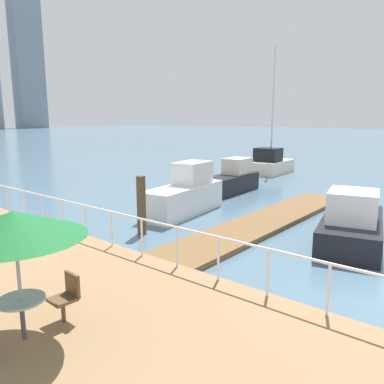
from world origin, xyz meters
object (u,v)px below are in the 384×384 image
moored_boat_2 (232,180)px  cafe_chair_0 (67,294)px  moored_boat_3 (270,163)px  patio_umbrella (14,225)px  moored_boat_4 (352,224)px  cafe_table_round (21,303)px  moored_boat_1 (185,194)px

moored_boat_2 → cafe_chair_0: size_ratio=4.75×
moored_boat_3 → patio_umbrella: size_ratio=3.96×
patio_umbrella → cafe_chair_0: patio_umbrella is taller
moored_boat_2 → moored_boat_4: 9.73m
moored_boat_2 → cafe_chair_0: bearing=-158.0°
moored_boat_2 → moored_boat_3: 8.31m
moored_boat_2 → moored_boat_4: (-5.23, -8.20, -0.03)m
cafe_chair_0 → moored_boat_4: bearing=-14.3°
moored_boat_3 → cafe_table_round: (-23.43, -7.69, 0.31)m
cafe_chair_0 → moored_boat_1: bearing=27.6°
moored_boat_1 → patio_umbrella: bearing=-154.7°
moored_boat_3 → cafe_table_round: 24.66m
moored_boat_3 → cafe_chair_0: size_ratio=10.32×
moored_boat_4 → cafe_table_round: moored_boat_4 is taller
patio_umbrella → cafe_table_round: bearing=-45.0°
moored_boat_4 → moored_boat_1: bearing=92.3°
moored_boat_2 → moored_boat_3: (8.10, 1.89, 0.05)m
moored_boat_3 → moored_boat_4: 16.72m
moored_boat_1 → patio_umbrella: (-9.82, -4.64, 1.60)m
moored_boat_3 → cafe_chair_0: bearing=-161.1°
moored_boat_1 → cafe_table_round: bearing=-154.7°
cafe_chair_0 → patio_umbrella: bearing=176.9°
moored_boat_4 → patio_umbrella: (-10.09, 2.41, 1.78)m
patio_umbrella → cafe_chair_0: size_ratio=2.60×
moored_boat_3 → moored_boat_4: moored_boat_3 is taller
moored_boat_4 → cafe_table_round: bearing=166.6°
moored_boat_1 → moored_boat_2: 5.64m
moored_boat_1 → moored_boat_2: (5.51, 1.16, -0.14)m
cafe_chair_0 → moored_boat_3: bearing=18.9°
moored_boat_1 → moored_boat_3: size_ratio=0.51×
moored_boat_3 → patio_umbrella: bearing=-161.8°
moored_boat_2 → patio_umbrella: size_ratio=1.83×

